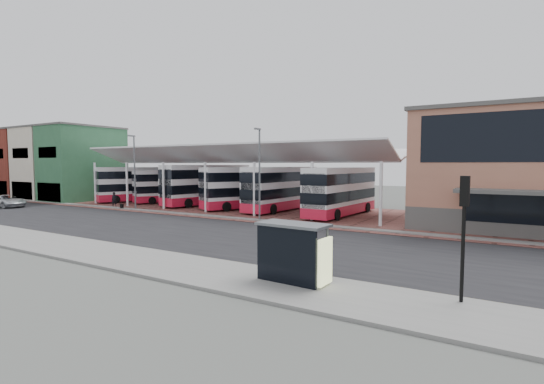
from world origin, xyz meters
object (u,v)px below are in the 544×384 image
Objects in this scene: bus_1 at (174,186)px; bus_5 at (341,192)px; silver_car at (6,201)px; bus_shelter at (295,247)px; traffic_signal_west at (464,218)px; bus_2 at (207,185)px; bus_0 at (140,184)px; bus_3 at (250,188)px; pedestrian at (114,199)px; bus_4 at (282,189)px.

bus_1 is 23.53m from bus_5.
silver_car is 43.51m from bus_shelter.
bus_2 is at bearing 147.78° from traffic_signal_west.
bus_0 reaches higher than bus_1.
bus_3 is 15.92m from pedestrian.
bus_2 is 33.40m from bus_shelter.
pedestrian is at bearing -161.98° from bus_5.
bus_3 is 3.60× the size of bus_shelter.
bus_0 reaches higher than traffic_signal_west.
bus_4 is 6.68× the size of pedestrian.
bus_0 is 41.31m from bus_shelter.
bus_1 is 2.28× the size of traffic_signal_west.
bus_2 is 23.16m from silver_car.
bus_3 is 3.93m from bus_4.
bus_4 is 7.06m from bus_5.
traffic_signal_west reaches higher than silver_car.
bus_4 is 2.57× the size of traffic_signal_west.
bus_2 reaches higher than bus_5.
traffic_signal_west reaches higher than pedestrian.
bus_4 is at bearing 177.79° from bus_5.
bus_4 is 2.22× the size of silver_car.
pedestrian is at bearing -123.95° from bus_2.
bus_shelter is 6.27m from traffic_signal_west.
bus_4 is (10.68, -0.40, -0.11)m from bus_2.
pedestrian is (-14.38, -6.68, -1.43)m from bus_3.
bus_3 is at bearing 131.37° from bus_shelter.
bus_5 reaches higher than traffic_signal_west.
bus_4 is at bearing 135.90° from traffic_signal_west.
bus_1 is at bearing -170.83° from bus_2.
bus_0 is at bearing 151.16° from bus_shelter.
bus_2 is 17.74m from bus_5.
traffic_signal_west is (12.42, -20.87, 0.75)m from bus_5.
bus_2 is 1.08× the size of bus_3.
bus_4 reaches higher than bus_shelter.
bus_3 is 31.62m from traffic_signal_west.
silver_car is at bearing -126.54° from bus_3.
bus_3 is at bearing 21.54° from bus_1.
bus_5 reaches higher than silver_car.
silver_car is (-18.42, -13.92, -1.74)m from bus_2.
bus_1 is at bearing -48.13° from silver_car.
bus_4 is at bearing -47.59° from pedestrian.
traffic_signal_west is (6.01, 1.06, 1.45)m from bus_shelter.
bus_4 is (3.92, 0.34, 0.03)m from bus_3.
bus_5 is at bearing 21.83° from bus_0.
traffic_signal_west is at bearing -44.76° from bus_4.
bus_5 is (23.48, -1.45, 0.22)m from bus_1.
bus_5 is at bearing 109.88° from bus_shelter.
bus_5 reaches higher than bus_1.
pedestrian is (3.14, -6.46, -1.41)m from bus_0.
bus_0 is at bearing -140.05° from bus_1.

